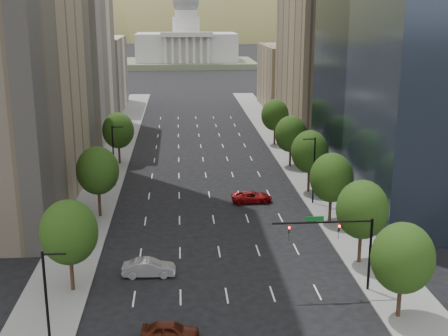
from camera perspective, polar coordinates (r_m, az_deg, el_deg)
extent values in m
cube|color=slate|center=(82.92, -12.22, -2.73)|extent=(6.00, 200.00, 0.15)
cube|color=slate|center=(84.39, 9.13, -2.26)|extent=(6.00, 200.00, 0.15)
cube|color=beige|center=(123.26, -14.52, 11.18)|extent=(14.00, 30.00, 35.00)
cube|color=beige|center=(156.47, -12.28, 8.93)|extent=(14.00, 26.00, 18.00)
cube|color=#8C7759|center=(122.13, 9.46, 10.24)|extent=(14.00, 30.00, 30.00)
cube|color=#8C7759|center=(154.91, 6.46, 8.75)|extent=(14.00, 26.00, 16.00)
cylinder|color=#382316|center=(52.24, 16.58, -11.87)|extent=(0.36, 0.36, 3.75)
ellipsoid|color=black|center=(50.77, 16.89, -8.32)|extent=(5.20, 5.20, 5.98)
cylinder|color=#382316|center=(61.60, 12.99, -7.24)|extent=(0.36, 0.36, 4.00)
ellipsoid|color=black|center=(60.30, 13.21, -3.93)|extent=(5.20, 5.20, 5.98)
cylinder|color=#382316|center=(72.40, 10.22, -3.70)|extent=(0.36, 0.36, 3.90)
ellipsoid|color=black|center=(71.32, 10.35, -0.92)|extent=(5.20, 5.20, 5.98)
cylinder|color=#382316|center=(83.49, 8.19, -1.00)|extent=(0.36, 0.36, 4.10)
ellipsoid|color=black|center=(82.51, 8.29, 1.58)|extent=(5.20, 5.20, 5.98)
cylinder|color=#382316|center=(96.77, 6.41, 1.22)|extent=(0.36, 0.36, 3.80)
ellipsoid|color=black|center=(95.97, 6.48, 3.29)|extent=(5.20, 5.20, 5.98)
cylinder|color=#382316|center=(112.10, 4.90, 3.24)|extent=(0.36, 0.36, 4.00)
ellipsoid|color=black|center=(111.39, 4.95, 5.13)|extent=(5.20, 5.20, 5.98)
cylinder|color=#382316|center=(56.16, -14.50, -9.60)|extent=(0.36, 0.36, 4.00)
ellipsoid|color=black|center=(54.72, -14.76, -6.02)|extent=(5.20, 5.20, 5.98)
cylinder|color=#382316|center=(74.56, -11.95, -3.14)|extent=(0.36, 0.36, 4.15)
ellipsoid|color=black|center=(73.45, -12.11, -0.25)|extent=(5.20, 5.20, 5.98)
cylinder|color=#382316|center=(99.45, -10.09, 1.50)|extent=(0.36, 0.36, 3.95)
ellipsoid|color=black|center=(98.66, -10.19, 3.60)|extent=(5.20, 5.20, 5.98)
cylinder|color=black|center=(78.03, 8.68, -0.29)|extent=(0.20, 0.20, 9.00)
cylinder|color=black|center=(76.83, 8.22, 2.79)|extent=(1.60, 0.14, 0.14)
cylinder|color=black|center=(44.43, -16.71, -13.11)|extent=(0.20, 0.20, 9.00)
cylinder|color=black|center=(42.44, -16.08, -8.00)|extent=(1.60, 0.14, 0.14)
cylinder|color=black|center=(86.25, -10.64, 1.10)|extent=(0.20, 0.20, 9.00)
cylinder|color=black|center=(85.24, -10.24, 3.92)|extent=(1.60, 0.14, 0.14)
cylinder|color=black|center=(55.48, 13.92, -8.18)|extent=(0.24, 0.24, 7.00)
cylinder|color=black|center=(53.05, 9.50, -5.19)|extent=(9.00, 0.18, 0.18)
imported|color=black|center=(53.61, 11.04, -5.68)|extent=(0.18, 0.22, 1.10)
imported|color=black|center=(52.62, 6.29, -5.88)|extent=(0.18, 0.22, 1.10)
sphere|color=#FF0C07|center=(53.38, 11.10, -5.54)|extent=(0.20, 0.20, 0.20)
sphere|color=#FF0C07|center=(52.38, 6.33, -5.75)|extent=(0.20, 0.20, 0.20)
cube|color=#0C591E|center=(52.77, 8.78, -4.87)|extent=(1.60, 0.06, 0.45)
cube|color=#596647|center=(269.30, -3.62, 10.06)|extent=(60.00, 40.00, 2.50)
cube|color=silver|center=(268.76, -3.65, 11.60)|extent=(44.00, 26.00, 12.00)
cube|color=silver|center=(254.47, -3.62, 12.76)|extent=(22.00, 4.00, 2.00)
cylinder|color=silver|center=(268.34, -3.68, 13.63)|extent=(12.00, 12.00, 7.00)
cylinder|color=silver|center=(268.25, -3.70, 14.69)|extent=(9.60, 9.60, 3.00)
sphere|color=slate|center=(268.26, -3.72, 15.78)|extent=(11.60, 11.60, 11.60)
ellipsoid|color=olive|center=(596.85, -17.80, 8.85)|extent=(380.00, 342.00, 190.00)
ellipsoid|color=olive|center=(623.40, -0.36, 8.99)|extent=(440.00, 396.00, 240.00)
ellipsoid|color=olive|center=(694.73, 13.73, 9.78)|extent=(360.00, 324.00, 200.00)
imported|color=#43160B|center=(47.82, -5.22, -15.44)|extent=(4.71, 2.31, 1.55)
imported|color=#9E9FA4|center=(58.24, -7.26, -9.54)|extent=(5.15, 1.90, 1.68)
imported|color=maroon|center=(78.92, 2.69, -2.80)|extent=(5.50, 2.75, 1.50)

